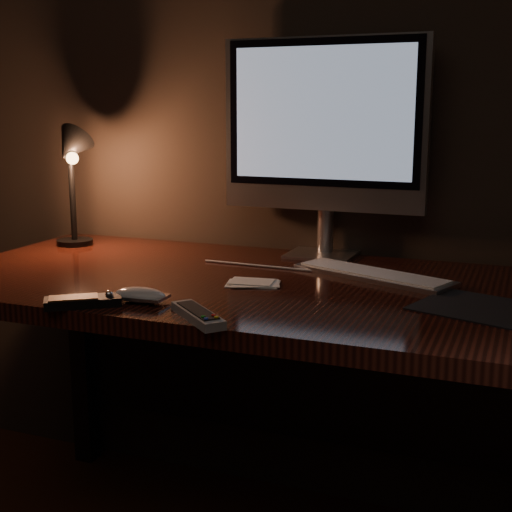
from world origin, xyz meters
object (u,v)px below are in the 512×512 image
(keyboard, at_px, (373,274))
(desk_lamp, at_px, (71,164))
(media_remote, at_px, (83,301))
(desk, at_px, (274,325))
(tv_remote, at_px, (198,315))
(monitor, at_px, (324,129))
(mouse, at_px, (140,297))

(keyboard, height_order, desk_lamp, desk_lamp)
(keyboard, relative_size, media_remote, 2.54)
(desk, distance_m, media_remote, 0.51)
(keyboard, bearing_deg, tv_remote, -95.57)
(desk, distance_m, tv_remote, 0.43)
(monitor, bearing_deg, desk_lamp, -168.30)
(media_remote, height_order, desk_lamp, desk_lamp)
(monitor, relative_size, media_remote, 3.67)
(desk, bearing_deg, keyboard, 14.15)
(monitor, height_order, keyboard, monitor)
(desk, height_order, mouse, mouse)
(keyboard, distance_m, mouse, 0.56)
(media_remote, distance_m, desk_lamp, 0.69)
(desk_lamp, bearing_deg, media_remote, -70.24)
(mouse, height_order, desk_lamp, desk_lamp)
(monitor, relative_size, desk_lamp, 1.63)
(monitor, distance_m, mouse, 0.71)
(desk, bearing_deg, desk_lamp, 170.19)
(desk, height_order, media_remote, media_remote)
(keyboard, relative_size, desk_lamp, 1.13)
(desk, relative_size, keyboard, 4.01)
(desk, xyz_separation_m, keyboard, (0.23, 0.06, 0.14))
(monitor, bearing_deg, tv_remote, -93.87)
(desk, xyz_separation_m, tv_remote, (-0.01, -0.41, 0.14))
(keyboard, height_order, tv_remote, tv_remote)
(desk, bearing_deg, mouse, -117.34)
(tv_remote, bearing_deg, keyboard, 104.45)
(desk, xyz_separation_m, mouse, (-0.17, -0.34, 0.14))
(keyboard, bearing_deg, desk_lamp, -162.20)
(mouse, distance_m, media_remote, 0.12)
(tv_remote, xyz_separation_m, desk_lamp, (-0.65, 0.52, 0.23))
(mouse, bearing_deg, monitor, 67.34)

